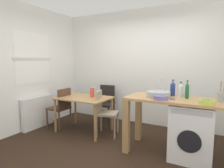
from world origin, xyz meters
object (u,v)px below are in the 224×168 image
(chair_person_seat, at_px, (61,106))
(colander, at_px, (207,102))
(chair_spare_by_wall, at_px, (106,101))
(bottle_tall_green, at_px, (173,89))
(mixing_bowl, at_px, (160,97))
(dining_table, at_px, (84,102))
(washing_machine, at_px, (192,131))
(bottle_squat_brown, at_px, (181,90))
(bottle_clear_small, at_px, (187,90))
(vase, at_px, (92,92))
(chair_opposite, at_px, (104,110))
(utensil_crock, at_px, (222,97))

(chair_person_seat, bearing_deg, colander, -94.91)
(chair_spare_by_wall, distance_m, bottle_tall_green, 1.93)
(chair_person_seat, xyz_separation_m, mixing_bowl, (2.25, -0.26, 0.45))
(chair_spare_by_wall, bearing_deg, mixing_bowl, 137.91)
(dining_table, relative_size, bottle_tall_green, 4.07)
(washing_machine, distance_m, bottle_tall_green, 0.73)
(dining_table, xyz_separation_m, bottle_squat_brown, (1.94, 0.01, 0.39))
(chair_spare_by_wall, height_order, bottle_clear_small, bottle_clear_small)
(vase, bearing_deg, dining_table, -146.31)
(mixing_bowl, distance_m, colander, 0.63)
(chair_spare_by_wall, height_order, bottle_tall_green, bottle_tall_green)
(bottle_tall_green, xyz_separation_m, bottle_clear_small, (0.24, -0.13, 0.01))
(chair_spare_by_wall, distance_m, washing_machine, 2.26)
(chair_opposite, height_order, bottle_squat_brown, bottle_squat_brown)
(bottle_clear_small, height_order, colander, bottle_clear_small)
(mixing_bowl, xyz_separation_m, utensil_crock, (0.81, 0.25, 0.04))
(dining_table, relative_size, colander, 5.50)
(chair_person_seat, relative_size, mixing_bowl, 4.03)
(bottle_clear_small, bearing_deg, dining_table, 177.73)
(washing_machine, height_order, bottle_tall_green, bottle_tall_green)
(dining_table, distance_m, utensil_crock, 2.54)
(chair_person_seat, xyz_separation_m, utensil_crock, (3.06, -0.01, 0.48))
(dining_table, height_order, bottle_tall_green, bottle_tall_green)
(colander, bearing_deg, bottle_tall_green, 140.58)
(chair_opposite, bearing_deg, mixing_bowl, 55.75)
(chair_opposite, distance_m, colander, 1.95)
(utensil_crock, height_order, colander, utensil_crock)
(washing_machine, height_order, mixing_bowl, mixing_bowl)
(chair_spare_by_wall, relative_size, bottle_clear_small, 3.18)
(chair_opposite, relative_size, washing_machine, 1.05)
(washing_machine, height_order, bottle_clear_small, bottle_clear_small)
(chair_spare_by_wall, xyz_separation_m, mixing_bowl, (1.61, -1.14, 0.45))
(chair_person_seat, xyz_separation_m, chair_opposite, (1.02, 0.13, 0.00))
(chair_spare_by_wall, height_order, utensil_crock, utensil_crock)
(dining_table, xyz_separation_m, colander, (2.33, -0.38, 0.31))
(chair_opposite, bearing_deg, bottle_squat_brown, 72.60)
(bottle_squat_brown, relative_size, utensil_crock, 0.82)
(utensil_crock, bearing_deg, chair_person_seat, 179.77)
(mixing_bowl, xyz_separation_m, colander, (0.63, -0.02, -0.00))
(bottle_tall_green, bearing_deg, vase, 178.33)
(chair_person_seat, bearing_deg, bottle_tall_green, -85.59)
(chair_opposite, bearing_deg, washing_machine, 66.83)
(bottle_clear_small, bearing_deg, washing_machine, -39.96)
(mixing_bowl, bearing_deg, bottle_clear_small, 39.71)
(chair_person_seat, relative_size, washing_machine, 1.05)
(chair_person_seat, height_order, bottle_squat_brown, bottle_squat_brown)
(washing_machine, distance_m, mixing_bowl, 0.71)
(chair_opposite, bearing_deg, chair_person_seat, -99.29)
(vase, bearing_deg, bottle_tall_green, -1.67)
(dining_table, relative_size, chair_spare_by_wall, 1.22)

